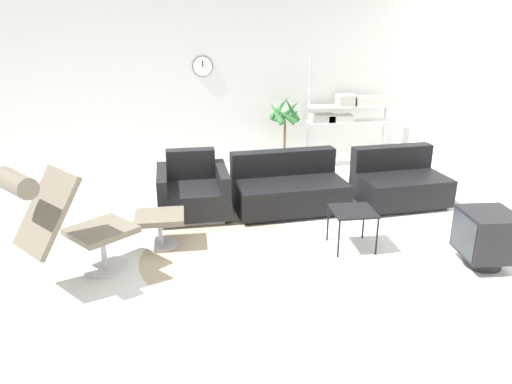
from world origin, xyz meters
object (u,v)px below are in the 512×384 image
Objects in this scene: side_table at (353,214)px; shelf_unit at (350,109)px; couch_second at (399,184)px; ottoman at (160,222)px; potted_plant at (285,136)px; armchair_red at (193,193)px; lounge_chair at (62,215)px; couch_low at (288,189)px; crt_television at (486,237)px.

shelf_unit is at bearing 73.23° from side_table.
couch_second is at bearing 49.38° from side_table.
potted_plant is at bearing 53.95° from ottoman.
potted_plant is (1.49, 1.70, 0.27)m from armchair_red.
shelf_unit is (3.74, 3.34, 0.24)m from lounge_chair.
armchair_red is 0.61× the size of couch_low.
lounge_chair is 0.81× the size of couch_low.
ottoman is 4.01m from shelf_unit.
potted_plant is (-1.20, 1.69, 0.28)m from couch_second.
lounge_chair is 1.00× the size of couch_second.
potted_plant reaches higher than couch_low.
shelf_unit is at bearing -132.16° from couch_low.
potted_plant is (-0.17, 2.89, 0.16)m from side_table.
lounge_chair is 2.24× the size of ottoman.
lounge_chair is 5.02m from shelf_unit.
couch_low is 3.22× the size of side_table.
crt_television is (0.14, -1.78, 0.05)m from couch_second.
ottoman is at bearing 64.39° from armchair_red.
shelf_unit is (-0.13, 1.79, 0.65)m from couch_second.
shelf_unit reaches higher than lounge_chair.
couch_low is 1.23× the size of couch_second.
shelf_unit reaches higher than potted_plant.
lounge_chair is at bearing -173.14° from side_table.
lounge_chair is 2.87m from side_table.
potted_plant is 0.68× the size of shelf_unit.
ottoman is at bearing 77.38° from crt_television.
couch_second is at bearing 71.68° from lounge_chair.
armchair_red is at bearing 66.36° from ottoman.
couch_low is 1.48m from couch_second.
crt_television is (2.83, -1.76, 0.03)m from armchair_red.
couch_second is 1.78m from crt_television.
side_table is 0.79× the size of crt_television.
side_table is at bearing 142.30° from armchair_red.
lounge_chair is 4.03m from crt_television.
couch_low is at bearing -99.36° from potted_plant.
couch_low is at bearing 82.53° from lounge_chair.
lounge_chair is at bearing -138.20° from shelf_unit.
shelf_unit is at bearing 42.25° from ottoman.
couch_second is at bearing -54.53° from potted_plant.
couch_low is at bearing 46.01° from crt_television.
crt_television is (1.17, -0.57, -0.08)m from side_table.
side_table is at bearing 43.94° from couch_second.
crt_television is (4.01, -0.23, -0.37)m from lounge_chair.
armchair_red is at bearing 102.26° from lounge_chair.
shelf_unit is (2.56, 1.81, 0.64)m from armchair_red.
shelf_unit is (1.07, 0.11, 0.37)m from potted_plant.
armchair_red reaches higher than ottoman.
shelf_unit is (-0.27, 3.57, 0.60)m from crt_television.
crt_television is 0.47× the size of potted_plant.
lounge_chair is 0.98× the size of potted_plant.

